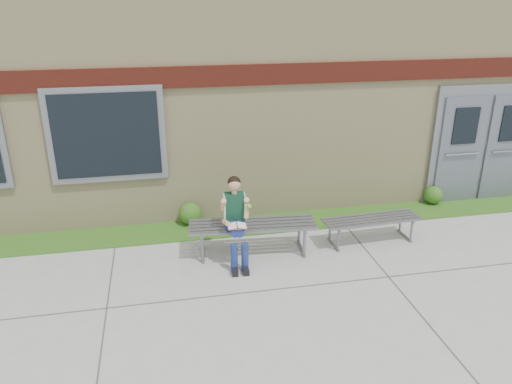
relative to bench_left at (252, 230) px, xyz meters
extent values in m
plane|color=#9E9E99|center=(0.82, -1.62, -0.40)|extent=(80.00, 80.00, 0.00)
cube|color=#225516|center=(0.82, 0.98, -0.39)|extent=(16.00, 0.80, 0.02)
cube|color=beige|center=(0.82, 4.38, 1.60)|extent=(16.00, 6.00, 4.00)
cube|color=maroon|center=(0.82, 1.35, 2.20)|extent=(16.00, 0.06, 0.35)
cube|color=slate|center=(-2.18, 1.34, 1.30)|extent=(1.90, 0.08, 1.60)
cube|color=black|center=(-2.18, 1.30, 1.30)|extent=(1.70, 0.04, 1.40)
cube|color=slate|center=(4.82, 1.34, 0.75)|extent=(2.20, 0.08, 2.30)
cube|color=slate|center=(4.32, 1.29, 0.65)|extent=(0.92, 0.06, 2.10)
cube|color=slate|center=(5.32, 1.29, 0.65)|extent=(0.92, 0.06, 2.10)
cube|color=slate|center=(0.00, 0.00, 0.10)|extent=(2.02, 0.72, 0.04)
cube|color=slate|center=(-0.79, 0.00, -0.17)|extent=(0.09, 0.55, 0.45)
cube|color=slate|center=(0.79, 0.00, -0.17)|extent=(0.09, 0.55, 0.45)
cube|color=slate|center=(2.00, 0.00, 0.01)|extent=(1.65, 0.54, 0.03)
cube|color=slate|center=(1.35, 0.00, -0.21)|extent=(0.06, 0.45, 0.37)
cube|color=slate|center=(2.65, 0.00, -0.21)|extent=(0.06, 0.45, 0.37)
cube|color=navy|center=(-0.29, -0.06, 0.19)|extent=(0.32, 0.23, 0.14)
cube|color=#0E351A|center=(-0.29, -0.07, 0.47)|extent=(0.30, 0.20, 0.42)
sphere|color=tan|center=(-0.29, -0.08, 0.83)|extent=(0.20, 0.20, 0.19)
sphere|color=black|center=(-0.29, -0.06, 0.85)|extent=(0.21, 0.21, 0.20)
cylinder|color=navy|center=(-0.38, -0.29, 0.21)|extent=(0.16, 0.39, 0.14)
cylinder|color=navy|center=(-0.22, -0.29, 0.21)|extent=(0.16, 0.39, 0.14)
cylinder|color=navy|center=(-0.38, -0.50, -0.17)|extent=(0.11, 0.11, 0.45)
cylinder|color=navy|center=(-0.21, -0.51, -0.17)|extent=(0.11, 0.11, 0.45)
cube|color=black|center=(-0.38, -0.57, -0.35)|extent=(0.10, 0.24, 0.09)
cube|color=black|center=(-0.22, -0.58, -0.35)|extent=(0.10, 0.24, 0.09)
cylinder|color=tan|center=(-0.46, -0.12, 0.52)|extent=(0.09, 0.21, 0.24)
cylinder|color=tan|center=(-0.12, -0.14, 0.52)|extent=(0.09, 0.21, 0.24)
cube|color=white|center=(-0.31, -0.40, 0.30)|extent=(0.29, 0.21, 0.01)
cube|color=#B8454F|center=(-0.31, -0.40, 0.29)|extent=(0.29, 0.22, 0.01)
sphere|color=#5EBF33|center=(-0.10, -0.26, 0.53)|extent=(0.08, 0.08, 0.08)
sphere|color=#225516|center=(-0.89, 1.23, -0.18)|extent=(0.40, 0.40, 0.40)
sphere|color=#225516|center=(3.84, 1.23, -0.20)|extent=(0.35, 0.35, 0.35)
camera|label=1|loc=(-1.32, -6.93, 3.49)|focal=35.00mm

